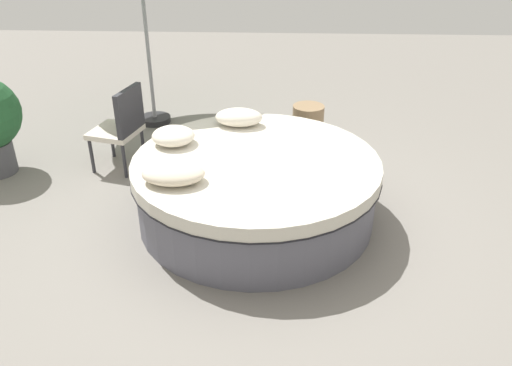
{
  "coord_description": "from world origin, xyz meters",
  "views": [
    {
      "loc": [
        -0.2,
        4.39,
        2.82
      ],
      "look_at": [
        0.0,
        0.0,
        0.39
      ],
      "focal_mm": 36.45,
      "sensor_mm": 36.0,
      "label": 1
    }
  ],
  "objects_px": {
    "throw_pillow_2": "(173,174)",
    "patio_chair": "(122,124)",
    "round_bed": "(256,188)",
    "side_table": "(308,121)",
    "throw_pillow_0": "(239,117)",
    "throw_pillow_1": "(173,136)"
  },
  "relations": [
    {
      "from": "throw_pillow_0",
      "to": "side_table",
      "type": "bearing_deg",
      "value": -124.11
    },
    {
      "from": "round_bed",
      "to": "throw_pillow_2",
      "type": "relative_size",
      "value": 4.31
    },
    {
      "from": "patio_chair",
      "to": "throw_pillow_0",
      "type": "bearing_deg",
      "value": -83.45
    },
    {
      "from": "throw_pillow_1",
      "to": "patio_chair",
      "type": "height_order",
      "value": "patio_chair"
    },
    {
      "from": "throw_pillow_2",
      "to": "patio_chair",
      "type": "bearing_deg",
      "value": -59.43
    },
    {
      "from": "throw_pillow_0",
      "to": "patio_chair",
      "type": "height_order",
      "value": "patio_chair"
    },
    {
      "from": "round_bed",
      "to": "throw_pillow_0",
      "type": "bearing_deg",
      "value": -74.85
    },
    {
      "from": "patio_chair",
      "to": "throw_pillow_1",
      "type": "bearing_deg",
      "value": -119.0
    },
    {
      "from": "throw_pillow_0",
      "to": "patio_chair",
      "type": "bearing_deg",
      "value": -8.13
    },
    {
      "from": "round_bed",
      "to": "patio_chair",
      "type": "height_order",
      "value": "patio_chair"
    },
    {
      "from": "throw_pillow_2",
      "to": "side_table",
      "type": "distance_m",
      "value": 2.85
    },
    {
      "from": "throw_pillow_0",
      "to": "throw_pillow_1",
      "type": "bearing_deg",
      "value": 39.3
    },
    {
      "from": "throw_pillow_0",
      "to": "patio_chair",
      "type": "xyz_separation_m",
      "value": [
        1.35,
        -0.19,
        -0.18
      ]
    },
    {
      "from": "round_bed",
      "to": "side_table",
      "type": "relative_size",
      "value": 5.51
    },
    {
      "from": "side_table",
      "to": "round_bed",
      "type": "bearing_deg",
      "value": 73.54
    },
    {
      "from": "throw_pillow_1",
      "to": "throw_pillow_0",
      "type": "bearing_deg",
      "value": -140.7
    },
    {
      "from": "patio_chair",
      "to": "round_bed",
      "type": "bearing_deg",
      "value": -108.03
    },
    {
      "from": "throw_pillow_2",
      "to": "throw_pillow_0",
      "type": "bearing_deg",
      "value": -110.17
    },
    {
      "from": "throw_pillow_0",
      "to": "throw_pillow_1",
      "type": "height_order",
      "value": "throw_pillow_0"
    },
    {
      "from": "patio_chair",
      "to": "side_table",
      "type": "xyz_separation_m",
      "value": [
        -2.16,
        -1.01,
        -0.34
      ]
    },
    {
      "from": "throw_pillow_2",
      "to": "patio_chair",
      "type": "xyz_separation_m",
      "value": [
        0.87,
        -1.48,
        -0.16
      ]
    },
    {
      "from": "round_bed",
      "to": "throw_pillow_2",
      "type": "bearing_deg",
      "value": 34.31
    }
  ]
}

